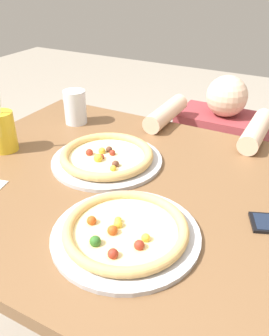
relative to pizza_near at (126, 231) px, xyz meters
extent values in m
cube|color=brown|center=(-0.12, 0.20, -0.04)|extent=(1.20, 0.94, 0.04)
cylinder|color=brown|center=(-0.64, 0.59, -0.41)|extent=(0.07, 0.07, 0.71)
cylinder|color=#B7B7BC|center=(0.00, 0.00, -0.01)|extent=(0.35, 0.35, 0.01)
cylinder|color=#EFD68C|center=(0.00, 0.00, 0.00)|extent=(0.24, 0.24, 0.01)
torus|color=tan|center=(0.00, 0.00, 0.01)|extent=(0.29, 0.29, 0.02)
sphere|color=gold|center=(0.06, -0.01, 0.01)|extent=(0.02, 0.02, 0.02)
sphere|color=maroon|center=(0.02, -0.09, 0.01)|extent=(0.02, 0.02, 0.02)
sphere|color=#2D6623|center=(-0.03, -0.07, 0.01)|extent=(0.03, 0.03, 0.03)
sphere|color=maroon|center=(0.06, -0.04, 0.01)|extent=(0.02, 0.02, 0.02)
sphere|color=gold|center=(-0.02, 0.00, 0.01)|extent=(0.02, 0.02, 0.02)
sphere|color=#BF4C19|center=(-0.02, -0.02, 0.01)|extent=(0.02, 0.02, 0.02)
sphere|color=gold|center=(-0.03, 0.02, 0.01)|extent=(0.02, 0.02, 0.02)
sphere|color=#BF4C19|center=(-0.08, -0.02, 0.01)|extent=(0.02, 0.02, 0.02)
cylinder|color=#B7B7BC|center=(-0.23, 0.28, -0.01)|extent=(0.35, 0.35, 0.01)
cylinder|color=beige|center=(-0.23, 0.28, 0.00)|extent=(0.24, 0.24, 0.01)
torus|color=tan|center=(-0.23, 0.28, 0.01)|extent=(0.30, 0.30, 0.03)
sphere|color=brown|center=(-0.24, 0.31, 0.01)|extent=(0.02, 0.02, 0.02)
sphere|color=gold|center=(-0.23, 0.24, 0.01)|extent=(0.03, 0.03, 0.03)
sphere|color=gold|center=(-0.16, 0.21, 0.01)|extent=(0.02, 0.02, 0.02)
sphere|color=maroon|center=(-0.28, 0.26, 0.01)|extent=(0.02, 0.02, 0.02)
sphere|color=maroon|center=(-0.23, 0.26, 0.01)|extent=(0.02, 0.02, 0.02)
sphere|color=brown|center=(-0.17, 0.24, 0.01)|extent=(0.02, 0.02, 0.02)
sphere|color=gold|center=(-0.25, 0.29, 0.01)|extent=(0.02, 0.02, 0.02)
sphere|color=maroon|center=(-0.22, 0.30, 0.01)|extent=(0.02, 0.02, 0.02)
cylinder|color=gold|center=(-0.57, 0.19, 0.05)|extent=(0.08, 0.08, 0.13)
cylinder|color=silver|center=(-0.50, 0.49, 0.05)|extent=(0.09, 0.09, 0.13)
cube|color=white|center=(-0.51, 0.51, 0.09)|extent=(0.04, 0.04, 0.03)
cube|color=white|center=(-0.50, 0.48, 0.09)|extent=(0.03, 0.03, 0.02)
cube|color=white|center=(-0.50, 0.50, 0.09)|extent=(0.04, 0.04, 0.03)
cylinder|color=#333847|center=(-0.02, 0.90, -0.54)|extent=(0.31, 0.31, 0.45)
cube|color=maroon|center=(-0.02, 0.90, -0.18)|extent=(0.39, 0.22, 0.28)
sphere|color=beige|center=(-0.02, 0.90, 0.04)|extent=(0.17, 0.17, 0.17)
cylinder|color=beige|center=(-0.19, 0.67, 0.02)|extent=(0.07, 0.28, 0.07)
cylinder|color=beige|center=(0.15, 0.67, 0.02)|extent=(0.07, 0.28, 0.07)
camera|label=1|loc=(0.32, -0.55, 0.54)|focal=38.01mm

